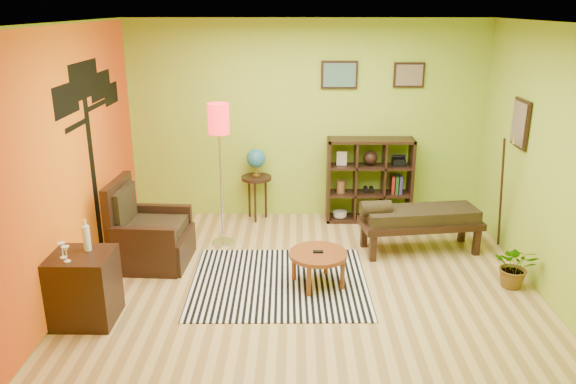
{
  "coord_description": "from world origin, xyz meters",
  "views": [
    {
      "loc": [
        -0.14,
        -5.57,
        2.96
      ],
      "look_at": [
        -0.22,
        0.14,
        1.05
      ],
      "focal_mm": 35.0,
      "sensor_mm": 36.0,
      "label": 1
    }
  ],
  "objects_px": {
    "side_cabinet": "(83,287)",
    "coffee_table": "(318,257)",
    "bench": "(418,218)",
    "potted_plant": "(515,270)",
    "armchair": "(148,238)",
    "floor_lamp": "(219,132)",
    "globe_table": "(256,166)",
    "cube_shelf": "(370,180)"
  },
  "relations": [
    {
      "from": "armchair",
      "to": "potted_plant",
      "type": "height_order",
      "value": "armchair"
    },
    {
      "from": "bench",
      "to": "cube_shelf",
      "type": "bearing_deg",
      "value": 113.42
    },
    {
      "from": "potted_plant",
      "to": "floor_lamp",
      "type": "bearing_deg",
      "value": 161.29
    },
    {
      "from": "floor_lamp",
      "to": "bench",
      "type": "bearing_deg",
      "value": -4.55
    },
    {
      "from": "cube_shelf",
      "to": "coffee_table",
      "type": "bearing_deg",
      "value": -111.99
    },
    {
      "from": "globe_table",
      "to": "bench",
      "type": "height_order",
      "value": "globe_table"
    },
    {
      "from": "cube_shelf",
      "to": "potted_plant",
      "type": "relative_size",
      "value": 2.41
    },
    {
      "from": "floor_lamp",
      "to": "cube_shelf",
      "type": "bearing_deg",
      "value": 23.59
    },
    {
      "from": "armchair",
      "to": "globe_table",
      "type": "height_order",
      "value": "globe_table"
    },
    {
      "from": "globe_table",
      "to": "cube_shelf",
      "type": "relative_size",
      "value": 0.87
    },
    {
      "from": "globe_table",
      "to": "potted_plant",
      "type": "height_order",
      "value": "globe_table"
    },
    {
      "from": "side_cabinet",
      "to": "potted_plant",
      "type": "distance_m",
      "value": 4.53
    },
    {
      "from": "cube_shelf",
      "to": "bench",
      "type": "height_order",
      "value": "cube_shelf"
    },
    {
      "from": "bench",
      "to": "potted_plant",
      "type": "xyz_separation_m",
      "value": [
        0.89,
        -0.94,
        -0.25
      ]
    },
    {
      "from": "bench",
      "to": "potted_plant",
      "type": "distance_m",
      "value": 1.32
    },
    {
      "from": "globe_table",
      "to": "bench",
      "type": "distance_m",
      "value": 2.37
    },
    {
      "from": "armchair",
      "to": "floor_lamp",
      "type": "height_order",
      "value": "floor_lamp"
    },
    {
      "from": "coffee_table",
      "to": "globe_table",
      "type": "bearing_deg",
      "value": 111.82
    },
    {
      "from": "globe_table",
      "to": "bench",
      "type": "xyz_separation_m",
      "value": [
        2.08,
        -1.09,
        -0.35
      ]
    },
    {
      "from": "coffee_table",
      "to": "armchair",
      "type": "bearing_deg",
      "value": 164.61
    },
    {
      "from": "armchair",
      "to": "potted_plant",
      "type": "xyz_separation_m",
      "value": [
        4.18,
        -0.56,
        -0.12
      ]
    },
    {
      "from": "potted_plant",
      "to": "side_cabinet",
      "type": "bearing_deg",
      "value": -170.44
    },
    {
      "from": "bench",
      "to": "side_cabinet",
      "type": "bearing_deg",
      "value": -154.69
    },
    {
      "from": "bench",
      "to": "coffee_table",
      "type": "bearing_deg",
      "value": -143.78
    },
    {
      "from": "armchair",
      "to": "cube_shelf",
      "type": "bearing_deg",
      "value": 27.08
    },
    {
      "from": "armchair",
      "to": "cube_shelf",
      "type": "xyz_separation_m",
      "value": [
        2.82,
        1.44,
        0.29
      ]
    },
    {
      "from": "floor_lamp",
      "to": "globe_table",
      "type": "bearing_deg",
      "value": 66.79
    },
    {
      "from": "floor_lamp",
      "to": "armchair",
      "type": "bearing_deg",
      "value": -145.32
    },
    {
      "from": "armchair",
      "to": "floor_lamp",
      "type": "bearing_deg",
      "value": 34.68
    },
    {
      "from": "floor_lamp",
      "to": "globe_table",
      "type": "distance_m",
      "value": 1.19
    },
    {
      "from": "cube_shelf",
      "to": "potted_plant",
      "type": "height_order",
      "value": "cube_shelf"
    },
    {
      "from": "coffee_table",
      "to": "cube_shelf",
      "type": "height_order",
      "value": "cube_shelf"
    },
    {
      "from": "floor_lamp",
      "to": "coffee_table",
      "type": "bearing_deg",
      "value": -43.4
    },
    {
      "from": "side_cabinet",
      "to": "globe_table",
      "type": "xyz_separation_m",
      "value": [
        1.5,
        2.78,
        0.43
      ]
    },
    {
      "from": "armchair",
      "to": "side_cabinet",
      "type": "height_order",
      "value": "armchair"
    },
    {
      "from": "coffee_table",
      "to": "bench",
      "type": "bearing_deg",
      "value": 36.22
    },
    {
      "from": "coffee_table",
      "to": "globe_table",
      "type": "height_order",
      "value": "globe_table"
    },
    {
      "from": "bench",
      "to": "potted_plant",
      "type": "bearing_deg",
      "value": -46.53
    },
    {
      "from": "cube_shelf",
      "to": "potted_plant",
      "type": "xyz_separation_m",
      "value": [
        1.35,
        -2.01,
        -0.41
      ]
    },
    {
      "from": "cube_shelf",
      "to": "potted_plant",
      "type": "bearing_deg",
      "value": -56.02
    },
    {
      "from": "coffee_table",
      "to": "floor_lamp",
      "type": "bearing_deg",
      "value": 136.6
    },
    {
      "from": "side_cabinet",
      "to": "coffee_table",
      "type": "bearing_deg",
      "value": 18.27
    }
  ]
}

